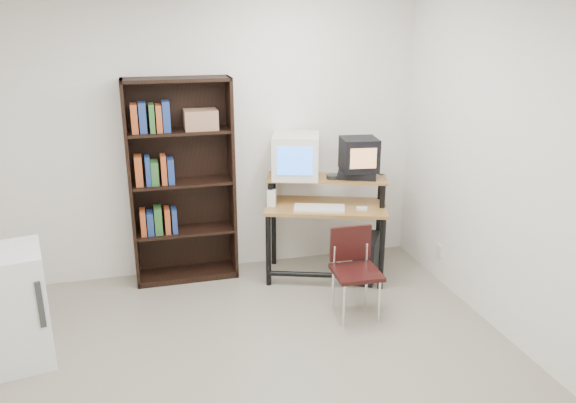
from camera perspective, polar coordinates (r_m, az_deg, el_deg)
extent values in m
cube|color=#9E9883|center=(4.16, -2.48, -17.77)|extent=(4.00, 4.00, 0.01)
cube|color=white|center=(5.46, -7.23, 6.03)|extent=(4.00, 0.01, 2.60)
cube|color=white|center=(4.41, 23.57, 1.68)|extent=(0.01, 4.00, 2.60)
cube|color=olive|center=(5.36, 3.87, -0.54)|extent=(1.26, 0.91, 0.03)
cube|color=olive|center=(5.40, 3.94, 2.37)|extent=(1.19, 0.70, 0.02)
cylinder|color=black|center=(5.29, -2.00, -4.94)|extent=(0.05, 0.05, 0.72)
cylinder|color=black|center=(5.28, 9.51, -5.22)|extent=(0.05, 0.05, 0.72)
cylinder|color=black|center=(5.69, -1.47, -1.78)|extent=(0.05, 0.05, 0.98)
cylinder|color=black|center=(5.69, 9.19, -2.04)|extent=(0.05, 0.05, 0.98)
cylinder|color=black|center=(5.36, 3.70, -7.46)|extent=(1.01, 0.40, 0.05)
cube|color=white|center=(5.39, 0.80, 4.68)|extent=(0.55, 0.55, 0.41)
cube|color=#2D71F1|center=(5.18, 0.70, 4.10)|extent=(0.32, 0.11, 0.26)
cube|color=black|center=(5.40, 7.02, 2.74)|extent=(0.43, 0.38, 0.08)
cube|color=black|center=(5.37, 7.22, 4.78)|extent=(0.37, 0.36, 0.31)
cube|color=tan|center=(5.21, 7.67, 4.35)|extent=(0.24, 0.04, 0.19)
cylinder|color=#26262B|center=(5.34, 4.54, 2.46)|extent=(0.16, 0.16, 0.05)
cube|color=white|center=(5.25, 3.20, -0.74)|extent=(0.51, 0.35, 0.03)
cube|color=black|center=(5.28, 7.32, -0.93)|extent=(0.24, 0.20, 0.01)
cube|color=white|center=(5.27, 7.51, -0.75)|extent=(0.12, 0.10, 0.03)
cube|color=white|center=(5.31, -1.67, 0.29)|extent=(0.10, 0.10, 0.17)
cube|color=black|center=(5.55, 7.94, -5.64)|extent=(0.40, 0.49, 0.42)
cube|color=black|center=(4.77, 6.97, -7.19)|extent=(0.39, 0.39, 0.04)
cube|color=black|center=(4.83, 6.38, -4.22)|extent=(0.36, 0.04, 0.31)
cylinder|color=silver|center=(4.69, 5.70, -10.52)|extent=(0.02, 0.02, 0.39)
cylinder|color=silver|center=(4.78, 9.24, -10.05)|extent=(0.02, 0.02, 0.39)
cylinder|color=silver|center=(4.94, 4.58, -8.87)|extent=(0.02, 0.02, 0.39)
cylinder|color=silver|center=(5.04, 7.95, -8.46)|extent=(0.02, 0.02, 0.39)
cube|color=black|center=(5.33, -15.71, 1.49)|extent=(0.03, 0.32, 1.93)
cube|color=black|center=(5.39, -5.74, 2.27)|extent=(0.03, 0.32, 1.93)
cube|color=black|center=(5.49, -10.83, 2.32)|extent=(0.97, 0.02, 1.93)
cube|color=black|center=(5.16, -11.32, 12.08)|extent=(0.97, 0.32, 0.03)
cube|color=black|center=(5.67, -10.14, -7.23)|extent=(0.97, 0.32, 0.06)
cube|color=black|center=(5.50, -10.40, -2.95)|extent=(0.91, 0.30, 0.03)
cube|color=black|center=(5.34, -10.70, 1.89)|extent=(0.91, 0.30, 0.02)
cube|color=black|center=(5.23, -11.01, 6.98)|extent=(0.91, 0.30, 0.02)
cube|color=#906649|center=(5.23, -8.87, 8.23)|extent=(0.30, 0.24, 0.18)
cube|color=white|center=(4.59, -26.44, -9.68)|extent=(0.60, 0.60, 0.88)
cube|color=#333333|center=(4.30, -23.85, -9.57)|extent=(0.04, 0.02, 0.35)
cube|color=beige|center=(5.62, 15.08, -4.84)|extent=(0.02, 0.08, 0.12)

